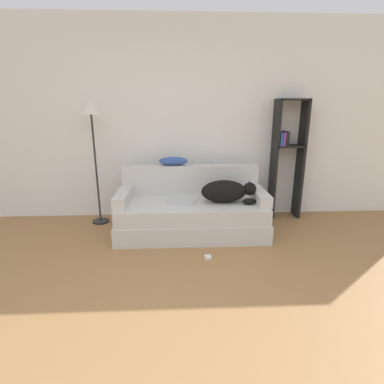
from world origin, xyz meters
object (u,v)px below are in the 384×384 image
Objects in this scene: couch at (192,217)px; floor_lamp at (92,121)px; power_adapter at (208,257)px; throw_pillow at (173,161)px; bookshelf at (287,154)px; dog at (227,191)px; laptop at (181,202)px.

floor_lamp reaches higher than couch.
couch is 1.77m from floor_lamp.
throw_pillow is at bearing 109.28° from power_adapter.
bookshelf reaches higher than throw_pillow.
floor_lamp is (-1.68, 0.47, 0.82)m from dog.
laptop is at bearing -161.33° from couch.
couch is 2.72× the size of dog.
bookshelf is 24.15× the size of power_adapter.
dog reaches higher than couch.
floor_lamp reaches higher than throw_pillow.
dog is 0.87m from power_adapter.
dog reaches higher than laptop.
throw_pillow is 1.59m from bookshelf.
dog reaches higher than power_adapter.
couch is at bearing -18.61° from floor_lamp.
floor_lamp is (-1.12, 0.46, 0.95)m from laptop.
couch is 1.63m from bookshelf.
power_adapter is (0.14, -0.67, -0.19)m from couch.
laptop is (-0.55, 0.01, -0.13)m from dog.
laptop is 1.54m from floor_lamp.
floor_lamp is at bearing 164.26° from dog.
floor_lamp is 23.93× the size of power_adapter.
couch is 1.12× the size of floor_lamp.
bookshelf reaches higher than floor_lamp.
dog is 0.57m from laptop.
power_adapter is (0.37, -1.05, -0.85)m from throw_pillow.
floor_lamp is at bearing -177.24° from bookshelf.
power_adapter is (-1.22, -1.22, -0.91)m from bookshelf.
throw_pillow reaches higher than laptop.
power_adapter is at bearing -38.15° from floor_lamp.
couch is 0.72m from power_adapter.
power_adapter is at bearing -77.97° from couch.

